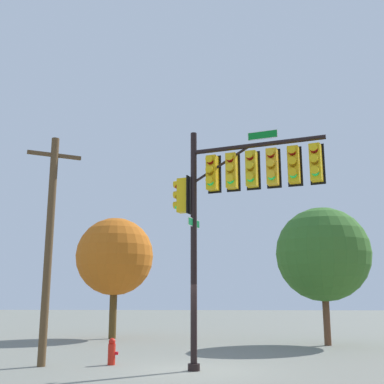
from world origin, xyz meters
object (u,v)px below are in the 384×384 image
(signal_pole_assembly, at_px, (240,185))
(fire_hydrant, at_px, (112,352))
(utility_pole, at_px, (49,242))
(tree_near, at_px, (323,254))
(tree_mid, at_px, (115,257))

(signal_pole_assembly, height_order, fire_hydrant, signal_pole_assembly)
(utility_pole, relative_size, tree_near, 1.21)
(fire_hydrant, relative_size, tree_mid, 0.13)
(fire_hydrant, bearing_deg, signal_pole_assembly, -21.26)
(signal_pole_assembly, relative_size, tree_mid, 1.18)
(fire_hydrant, distance_m, tree_near, 11.16)
(tree_near, xyz_separation_m, tree_mid, (-10.33, 2.91, 0.16))
(tree_near, relative_size, tree_mid, 0.99)
(fire_hydrant, bearing_deg, tree_near, 37.97)
(fire_hydrant, xyz_separation_m, tree_near, (8.32, 6.49, 3.63))
(tree_mid, bearing_deg, tree_near, -15.72)
(utility_pole, bearing_deg, tree_near, 33.58)
(utility_pole, xyz_separation_m, tree_mid, (0.12, 9.84, 0.31))
(signal_pole_assembly, xyz_separation_m, tree_mid, (-6.14, 11.01, -1.28))
(signal_pole_assembly, distance_m, tree_near, 9.23)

